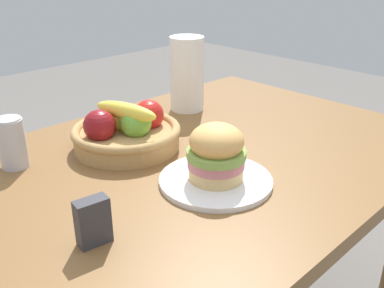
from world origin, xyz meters
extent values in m
cube|color=brown|center=(0.00, 0.00, 0.73)|extent=(1.40, 0.90, 0.04)
cylinder|color=brown|center=(0.62, 0.37, 0.35)|extent=(0.07, 0.07, 0.71)
cylinder|color=white|center=(-0.03, -0.14, 0.76)|extent=(0.26, 0.26, 0.01)
cylinder|color=#E5BC75|center=(-0.03, -0.14, 0.78)|extent=(0.12, 0.12, 0.03)
cylinder|color=#C67075|center=(-0.03, -0.14, 0.80)|extent=(0.13, 0.13, 0.02)
cylinder|color=#84A84C|center=(-0.03, -0.14, 0.82)|extent=(0.13, 0.13, 0.02)
ellipsoid|color=#EAAD5D|center=(-0.03, -0.14, 0.85)|extent=(0.12, 0.12, 0.08)
cylinder|color=silver|center=(-0.32, 0.26, 0.81)|extent=(0.07, 0.07, 0.12)
cylinder|color=silver|center=(-0.32, 0.26, 0.87)|extent=(0.06, 0.06, 0.00)
cylinder|color=tan|center=(-0.06, 0.16, 0.78)|extent=(0.28, 0.28, 0.05)
torus|color=tan|center=(-0.06, 0.16, 0.80)|extent=(0.29, 0.29, 0.02)
sphere|color=red|center=(0.01, 0.15, 0.83)|extent=(0.08, 0.08, 0.08)
sphere|color=gold|center=(-0.06, 0.19, 0.83)|extent=(0.08, 0.08, 0.08)
sphere|color=maroon|center=(-0.13, 0.17, 0.83)|extent=(0.08, 0.08, 0.08)
sphere|color=#6BAD38|center=(-0.05, 0.13, 0.83)|extent=(0.08, 0.08, 0.08)
ellipsoid|color=yellow|center=(-0.07, 0.15, 0.86)|extent=(0.10, 0.20, 0.05)
cylinder|color=white|center=(0.27, 0.28, 0.87)|extent=(0.11, 0.11, 0.24)
cube|color=#333338|center=(-0.35, -0.14, 0.80)|extent=(0.06, 0.04, 0.09)
camera|label=1|loc=(-0.67, -0.72, 1.23)|focal=40.29mm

